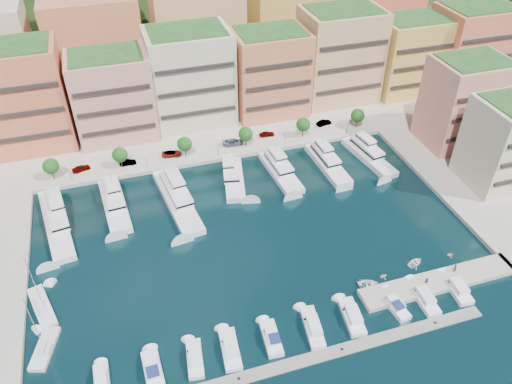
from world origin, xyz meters
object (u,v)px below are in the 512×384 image
at_px(tree_1, 120,155).
at_px(tender_0, 368,284).
at_px(tree_2, 185,144).
at_px(lamppost_0, 70,172).
at_px(cruiser_1, 153,370).
at_px(lamppost_3, 285,135).
at_px(cruiser_6, 352,317).
at_px(cruiser_0, 102,384).
at_px(lamppost_2, 218,147).
at_px(car_1, 128,162).
at_px(yacht_0, 56,219).
at_px(cruiser_5, 313,327).
at_px(yacht_4, 280,170).
at_px(person_1, 455,268).
at_px(tender_3, 450,254).
at_px(cruiser_2, 195,359).
at_px(cruiser_9, 457,288).
at_px(cruiser_8, 423,298).
at_px(sailboat_0, 45,349).
at_px(car_2, 172,153).
at_px(yacht_1, 114,202).
at_px(tree_3, 246,134).
at_px(lamppost_4, 348,125).
at_px(car_3, 233,142).
at_px(cruiser_3, 230,349).
at_px(car_5, 324,123).
at_px(car_4, 267,134).
at_px(tree_0, 51,166).
at_px(yacht_2, 176,197).
at_px(cruiser_4, 271,338).
at_px(car_0, 81,168).
at_px(yacht_5, 327,161).
at_px(cruiser_7, 394,305).
at_px(sailboat_1, 42,307).
at_px(yacht_3, 233,176).
at_px(yacht_6, 368,154).
at_px(tree_4, 303,125).
at_px(tree_5, 358,116).
at_px(person_0, 427,281).

distance_m(tree_1, tender_0, 66.20).
xyz_separation_m(tree_2, lamppost_0, (-28.00, -2.30, -0.92)).
bearing_deg(cruiser_1, lamppost_3, 52.49).
bearing_deg(cruiser_6, cruiser_0, 179.98).
distance_m(lamppost_2, car_1, 22.78).
height_order(yacht_0, car_1, yacht_0).
height_order(tree_1, cruiser_5, tree_1).
height_order(yacht_4, person_1, yacht_4).
xyz_separation_m(yacht_4, cruiser_5, (-9.99, -45.33, -0.54)).
relative_size(tree_2, lamppost_2, 1.35).
bearing_deg(tender_3, cruiser_2, 105.63).
bearing_deg(cruiser_9, cruiser_8, -179.94).
distance_m(sailboat_0, car_2, 58.42).
bearing_deg(car_2, lamppost_0, 106.14).
distance_m(lamppost_3, cruiser_6, 56.39).
relative_size(yacht_1, cruiser_1, 2.69).
bearing_deg(sailboat_0, cruiser_6, -10.37).
xyz_separation_m(tree_3, car_2, (-19.37, 1.41, -3.05)).
bearing_deg(lamppost_4, car_3, 172.56).
bearing_deg(cruiser_3, car_5, 54.69).
xyz_separation_m(car_4, car_5, (17.08, 0.74, 0.03)).
distance_m(tree_0, person_1, 91.78).
distance_m(yacht_2, cruiser_4, 43.16).
bearing_deg(lamppost_3, cruiser_3, -118.21).
distance_m(cruiser_0, car_0, 59.67).
height_order(lamppost_0, cruiser_3, lamppost_0).
xyz_separation_m(lamppost_2, yacht_5, (25.40, -10.69, -2.62)).
bearing_deg(person_1, cruiser_9, 69.02).
distance_m(cruiser_6, person_1, 23.68).
relative_size(yacht_5, cruiser_7, 2.54).
height_order(yacht_1, yacht_2, same).
height_order(cruiser_0, person_1, person_1).
bearing_deg(sailboat_1, tender_0, -12.14).
height_order(cruiser_7, tender_3, cruiser_7).
bearing_deg(car_5, car_4, 82.26).
xyz_separation_m(cruiser_9, car_5, (-0.24, 61.98, 1.17)).
bearing_deg(yacht_3, yacht_2, -165.44).
bearing_deg(tender_0, lamppost_2, 31.44).
xyz_separation_m(yacht_6, sailboat_0, (-78.35, -35.43, -0.89)).
bearing_deg(cruiser_9, car_0, 137.83).
distance_m(cruiser_1, cruiser_9, 57.04).
relative_size(tree_4, sailboat_1, 0.43).
bearing_deg(tender_3, tree_5, 2.88).
distance_m(cruiser_5, car_1, 64.07).
distance_m(yacht_3, person_0, 50.62).
bearing_deg(tree_1, yacht_0, -134.98).
height_order(cruiser_8, sailboat_0, sailboat_0).
height_order(lamppost_0, yacht_5, yacht_5).
height_order(cruiser_3, car_0, car_0).
relative_size(cruiser_2, person_0, 4.59).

